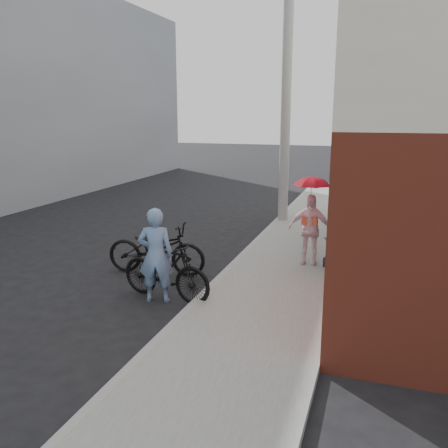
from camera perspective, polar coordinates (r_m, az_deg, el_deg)
The scene contains 11 objects.
ground at distance 8.98m, azimuth -7.76°, elevation -7.80°, with size 80.00×80.00×0.00m, color black.
sidewalk at distance 10.14m, azimuth 8.08°, elevation -4.95°, with size 2.20×24.00×0.12m, color gray.
curb at distance 10.40m, azimuth 1.77°, elevation -4.36°, with size 0.12×24.00×0.12m, color #9E9E99.
utility_pole at distance 13.76m, azimuth 7.46°, elevation 14.40°, with size 0.28×0.28×7.00m, color #9E9E99.
officer at distance 8.19m, azimuth -8.20°, elevation -3.75°, with size 0.61×0.40×1.66m, color #698DBC.
bike_left at distance 9.67m, azimuth -8.16°, elevation -2.92°, with size 0.71×2.04×1.07m, color black.
bike_right at distance 8.35m, azimuth -7.05°, elevation -5.52°, with size 0.50×1.78×1.07m, color black.
kimono_woman at distance 9.96m, azimuth 10.24°, elevation -0.62°, with size 0.86×0.36×1.47m, color #FFD5DD.
parasol at distance 9.76m, azimuth 10.50°, elevation 5.40°, with size 0.73×0.73×0.64m, color red.
planter at distance 10.03m, azimuth 13.23°, elevation -4.43°, with size 0.38×0.38×0.20m, color black.
potted_plant at distance 9.92m, azimuth 13.35°, elevation -2.37°, with size 0.49×0.43×0.55m, color #2D712E.
Camera 1 is at (3.75, -7.50, 3.22)m, focal length 38.00 mm.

